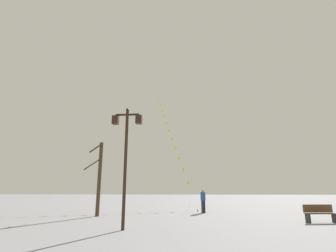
# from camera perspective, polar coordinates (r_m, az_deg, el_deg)

# --- Properties ---
(ground_plane) EXTENTS (160.00, 160.00, 0.00)m
(ground_plane) POSITION_cam_1_polar(r_m,az_deg,el_deg) (21.45, 6.21, -18.40)
(ground_plane) COLOR gray
(twin_lantern_lamp_post) EXTENTS (1.38, 0.28, 5.36)m
(twin_lantern_lamp_post) POSITION_cam_1_polar(r_m,az_deg,el_deg) (11.76, -9.31, -3.87)
(twin_lantern_lamp_post) COLOR black
(twin_lantern_lamp_post) RESTS_ON ground_plane
(kite_train) EXTENTS (5.24, 14.84, 14.96)m
(kite_train) POSITION_cam_1_polar(r_m,az_deg,el_deg) (29.39, 0.67, -2.19)
(kite_train) COLOR brown
(kite_train) RESTS_ON ground_plane
(kite_flyer) EXTENTS (0.35, 0.63, 1.71)m
(kite_flyer) POSITION_cam_1_polar(r_m,az_deg,el_deg) (19.95, 7.82, -16.08)
(kite_flyer) COLOR #1E1E2D
(kite_flyer) RESTS_ON ground_plane
(bare_tree) EXTENTS (0.88, 1.66, 4.80)m
(bare_tree) POSITION_cam_1_polar(r_m,az_deg,el_deg) (17.85, -15.11, -10.81)
(bare_tree) COLOR #423323
(bare_tree) RESTS_ON ground_plane
(park_bench) EXTENTS (1.64, 0.65, 0.89)m
(park_bench) POSITION_cam_1_polar(r_m,az_deg,el_deg) (16.18, 30.78, -16.41)
(park_bench) COLOR brown
(park_bench) RESTS_ON ground_plane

